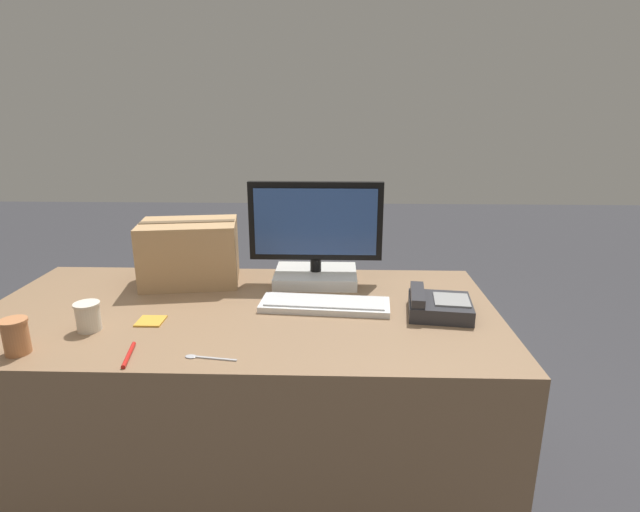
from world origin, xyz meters
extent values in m
plane|color=#38383D|center=(0.00, 0.00, 0.00)|extent=(12.00, 12.00, 0.00)
cube|color=#8C6B4C|center=(0.00, 0.00, 0.38)|extent=(1.80, 0.90, 0.75)
cube|color=white|center=(0.26, 0.29, 0.77)|extent=(0.33, 0.25, 0.05)
cylinder|color=black|center=(0.26, 0.29, 0.82)|extent=(0.04, 0.04, 0.05)
cube|color=black|center=(0.26, 0.29, 1.00)|extent=(0.53, 0.03, 0.31)
cube|color=#2D4C8C|center=(0.26, 0.28, 1.00)|extent=(0.48, 0.01, 0.26)
cube|color=silver|center=(0.30, 0.02, 0.76)|extent=(0.47, 0.19, 0.02)
cube|color=silver|center=(0.30, 0.02, 0.78)|extent=(0.43, 0.15, 0.01)
cube|color=#2D2D33|center=(0.69, -0.03, 0.78)|extent=(0.23, 0.23, 0.05)
cube|color=#2D2D33|center=(0.62, -0.02, 0.82)|extent=(0.07, 0.20, 0.03)
cube|color=gray|center=(0.73, -0.03, 0.80)|extent=(0.13, 0.13, 0.01)
cylinder|color=#BC7547|center=(-0.58, -0.35, 0.80)|extent=(0.07, 0.07, 0.10)
cylinder|color=#BC7547|center=(-0.58, -0.35, 0.85)|extent=(0.08, 0.08, 0.01)
cylinder|color=beige|center=(-0.45, -0.19, 0.79)|extent=(0.07, 0.07, 0.08)
cylinder|color=beige|center=(-0.45, -0.19, 0.84)|extent=(0.08, 0.08, 0.01)
cube|color=#B2B2B7|center=(0.00, -0.37, 0.75)|extent=(0.12, 0.02, 0.00)
ellipsoid|color=#B2B2B7|center=(-0.07, -0.36, 0.75)|extent=(0.04, 0.03, 0.00)
cube|color=tan|center=(-0.25, 0.27, 0.87)|extent=(0.41, 0.31, 0.25)
cube|color=brown|center=(-0.25, 0.27, 1.00)|extent=(0.37, 0.10, 0.00)
cylinder|color=red|center=(-0.25, -0.36, 0.76)|extent=(0.04, 0.14, 0.01)
cube|color=gold|center=(-0.27, -0.12, 0.75)|extent=(0.09, 0.09, 0.01)
camera|label=1|loc=(0.33, -1.62, 1.43)|focal=28.00mm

